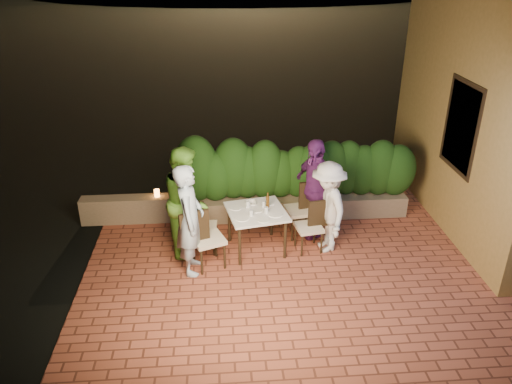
{
  "coord_description": "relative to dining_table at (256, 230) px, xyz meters",
  "views": [
    {
      "loc": [
        -1.27,
        -6.21,
        4.66
      ],
      "look_at": [
        -0.69,
        1.22,
        1.05
      ],
      "focal_mm": 35.0,
      "sensor_mm": 36.0,
      "label": 1
    }
  ],
  "objects": [
    {
      "name": "hill",
      "position": [
        2.69,
        58.88,
        -4.38
      ],
      "size": [
        52.0,
        40.0,
        22.0
      ],
      "primitive_type": "ellipsoid",
      "color": "black",
      "rests_on": "ground"
    },
    {
      "name": "diner_green",
      "position": [
        -1.15,
        0.1,
        0.56
      ],
      "size": [
        0.72,
        0.92,
        1.88
      ],
      "primitive_type": "imported",
      "rotation": [
        0.0,
        0.0,
        1.56
      ],
      "color": "#78CA3F",
      "rests_on": "ground"
    },
    {
      "name": "plate_nw",
      "position": [
        -0.25,
        -0.25,
        0.38
      ],
      "size": [
        0.23,
        0.23,
        0.01
      ],
      "primitive_type": "cylinder",
      "color": "white",
      "rests_on": "dining_table"
    },
    {
      "name": "plate_centre",
      "position": [
        -0.0,
        0.03,
        0.38
      ],
      "size": [
        0.24,
        0.24,
        0.01
      ],
      "primitive_type": "cylinder",
      "color": "white",
      "rests_on": "dining_table"
    },
    {
      "name": "glass_nw",
      "position": [
        -0.1,
        -0.17,
        0.43
      ],
      "size": [
        0.06,
        0.06,
        0.1
      ],
      "primitive_type": "cylinder",
      "color": "silver",
      "rests_on": "dining_table"
    },
    {
      "name": "diner_white",
      "position": [
        1.19,
        -0.06,
        0.43
      ],
      "size": [
        0.76,
        1.12,
        1.61
      ],
      "primitive_type": "imported",
      "rotation": [
        0.0,
        0.0,
        -1.4
      ],
      "color": "silver",
      "rests_on": "ground"
    },
    {
      "name": "hedge",
      "position": [
        0.89,
        1.18,
        0.57
      ],
      "size": [
        4.0,
        0.7,
        1.1
      ],
      "primitive_type": null,
      "color": "#183B0F",
      "rests_on": "planter"
    },
    {
      "name": "chair_right_back",
      "position": [
        0.81,
        0.45,
        0.14
      ],
      "size": [
        0.55,
        0.55,
        1.03
      ],
      "primitive_type": null,
      "rotation": [
        0.0,
        0.0,
        3.31
      ],
      "color": "black",
      "rests_on": "ground"
    },
    {
      "name": "diner_purple",
      "position": [
        1.05,
        0.46,
        0.54
      ],
      "size": [
        0.81,
        1.16,
        1.82
      ],
      "primitive_type": "imported",
      "rotation": [
        0.0,
        0.0,
        -1.19
      ],
      "color": "#5F236B",
      "rests_on": "ground"
    },
    {
      "name": "terrace_floor",
      "position": [
        0.69,
        -0.62,
        -0.45
      ],
      "size": [
        7.0,
        6.0,
        0.15
      ],
      "primitive_type": "cube",
      "color": "brown",
      "rests_on": "ground"
    },
    {
      "name": "glass_sw",
      "position": [
        -0.13,
        0.14,
        0.43
      ],
      "size": [
        0.07,
        0.07,
        0.11
      ],
      "primitive_type": "cylinder",
      "color": "silver",
      "rests_on": "dining_table"
    },
    {
      "name": "beer_bottle",
      "position": [
        0.2,
        0.1,
        0.51
      ],
      "size": [
        0.05,
        0.05,
        0.28
      ],
      "primitive_type": null,
      "color": "#4C2D0C",
      "rests_on": "dining_table"
    },
    {
      "name": "bowl",
      "position": [
        -0.07,
        0.26,
        0.4
      ],
      "size": [
        0.21,
        0.21,
        0.05
      ],
      "primitive_type": "imported",
      "rotation": [
        0.0,
        0.0,
        0.14
      ],
      "color": "white",
      "rests_on": "dining_table"
    },
    {
      "name": "chair_left_back",
      "position": [
        -0.89,
        0.05,
        0.09
      ],
      "size": [
        0.46,
        0.46,
        0.93
      ],
      "primitive_type": null,
      "rotation": [
        0.0,
        0.0,
        -0.07
      ],
      "color": "black",
      "rests_on": "ground"
    },
    {
      "name": "window_frame",
      "position": [
        3.5,
        0.38,
        1.62
      ],
      "size": [
        0.06,
        1.15,
        1.55
      ],
      "primitive_type": "cube",
      "color": "black",
      "rests_on": "building_wall"
    },
    {
      "name": "plate_front",
      "position": [
        0.09,
        -0.33,
        0.38
      ],
      "size": [
        0.2,
        0.2,
        0.01
      ],
      "primitive_type": "cylinder",
      "color": "white",
      "rests_on": "dining_table"
    },
    {
      "name": "chair_right_front",
      "position": [
        0.89,
        -0.08,
        0.09
      ],
      "size": [
        0.49,
        0.49,
        0.92
      ],
      "primitive_type": null,
      "rotation": [
        0.0,
        0.0,
        3.31
      ],
      "color": "black",
      "rests_on": "ground"
    },
    {
      "name": "parapet",
      "position": [
        -2.11,
        1.18,
        -0.12
      ],
      "size": [
        2.2,
        0.3,
        0.5
      ],
      "primitive_type": "cube",
      "color": "#7A674E",
      "rests_on": "ground"
    },
    {
      "name": "dining_table",
      "position": [
        0.0,
        0.0,
        0.0
      ],
      "size": [
        1.1,
        1.1,
        0.75
      ],
      "primitive_type": null,
      "rotation": [
        0.0,
        0.0,
        0.19
      ],
      "color": "white",
      "rests_on": "ground"
    },
    {
      "name": "diner_blue",
      "position": [
        -1.07,
        -0.53,
        0.54
      ],
      "size": [
        0.47,
        0.69,
        1.83
      ],
      "primitive_type": "imported",
      "rotation": [
        0.0,
        0.0,
        1.52
      ],
      "color": "#A4BDD3",
      "rests_on": "ground"
    },
    {
      "name": "ground",
      "position": [
        0.69,
        -1.12,
        -0.4
      ],
      "size": [
        400.0,
        400.0,
        0.0
      ],
      "primitive_type": "plane",
      "color": "black",
      "rests_on": "ground"
    },
    {
      "name": "plate_sw",
      "position": [
        -0.35,
        0.12,
        0.38
      ],
      "size": [
        0.2,
        0.2,
        0.01
      ],
      "primitive_type": "cylinder",
      "color": "white",
      "rests_on": "dining_table"
    },
    {
      "name": "plate_ne",
      "position": [
        0.3,
        -0.15,
        0.38
      ],
      "size": [
        0.24,
        0.24,
        0.01
      ],
      "primitive_type": "cylinder",
      "color": "white",
      "rests_on": "dining_table"
    },
    {
      "name": "glass_se",
      "position": [
        0.13,
        0.14,
        0.42
      ],
      "size": [
        0.06,
        0.06,
        0.1
      ],
      "primitive_type": "cylinder",
      "color": "silver",
      "rests_on": "dining_table"
    },
    {
      "name": "chair_left_front",
      "position": [
        -0.81,
        -0.43,
        0.14
      ],
      "size": [
        0.62,
        0.62,
        1.03
      ],
      "primitive_type": null,
      "rotation": [
        0.0,
        0.0,
        0.36
      ],
      "color": "black",
      "rests_on": "ground"
    },
    {
      "name": "window_pane",
      "position": [
        3.51,
        0.38,
        1.62
      ],
      "size": [
        0.08,
        1.0,
        1.4
      ],
      "primitive_type": "cube",
      "color": "black",
      "rests_on": "building_wall"
    },
    {
      "name": "plate_se",
      "position": [
        0.23,
        0.26,
        0.38
      ],
      "size": [
        0.2,
        0.2,
        0.01
      ],
      "primitive_type": "cylinder",
      "color": "white",
      "rests_on": "dining_table"
    },
    {
      "name": "glass_ne",
      "position": [
        0.16,
        -0.1,
        0.43
      ],
      "size": [
        0.06,
        0.06,
        0.11
      ],
      "primitive_type": "cylinder",
      "color": "silver",
      "rests_on": "dining_table"
    },
    {
      "name": "parapet_lamp",
      "position": [
        -1.78,
        1.18,
        0.2
      ],
      "size": [
        0.1,
        0.1,
        0.14
      ],
      "primitive_type": "cylinder",
      "color": "orange",
      "rests_on": "parapet"
    },
    {
      "name": "building_wall",
      "position": [
        4.29,
        0.88,
        2.12
      ],
      "size": [
        1.6,
        5.0,
        5.0
      ],
      "primitive_type": "cube",
      "color": "#A28040",
      "rests_on": "ground"
    },
    {
      "name": "planter",
      "position": [
        0.89,
        1.18,
        -0.17
      ],
      "size": [
        4.2,
        0.55,
        0.4
      ],
      "primitive_type": "cube",
      "color": "#7A674E",
      "rests_on": "ground"
    }
  ]
}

